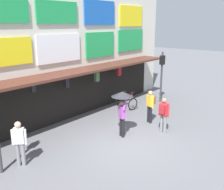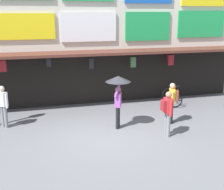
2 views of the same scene
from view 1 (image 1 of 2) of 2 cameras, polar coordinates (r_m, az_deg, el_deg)
ground_plane at (r=11.52m, az=2.50°, el=-10.06°), size 80.00×80.00×0.00m
shopfront at (r=13.68m, az=-12.98°, el=10.89°), size 18.00×2.60×8.00m
traffic_light_far at (r=16.86m, az=10.69°, el=5.55°), size 0.30×0.34×3.20m
bicycle_parked at (r=15.78m, az=3.15°, el=-1.39°), size 0.93×1.28×1.05m
pedestrian_with_umbrella at (r=11.46m, az=2.24°, el=-1.39°), size 0.96×0.96×2.08m
pedestrian_in_white at (r=12.23m, az=11.07°, el=-3.82°), size 0.35×0.53×1.68m
pedestrian_in_black at (r=9.89m, az=-19.38°, el=-9.41°), size 0.41×0.41×1.68m
pedestrian_in_purple at (r=13.42m, az=8.29°, el=-1.94°), size 0.44×0.50×1.68m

